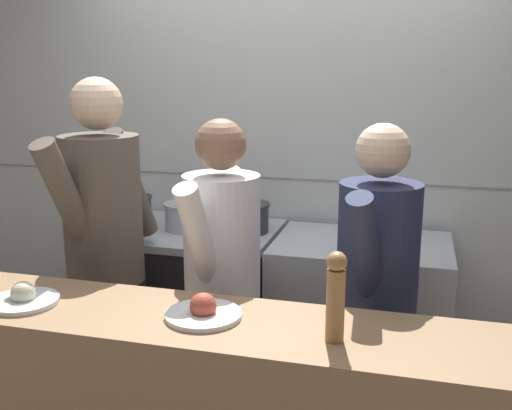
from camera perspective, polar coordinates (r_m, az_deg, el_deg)
The scene contains 12 objects.
wall_back_tiled at distance 3.51m, azimuth 3.33°, elevation 5.02°, with size 8.00×0.06×2.60m.
oven_range at distance 3.50m, azimuth -6.49°, elevation -9.44°, with size 1.00×0.71×0.91m.
prep_counter at distance 3.29m, azimuth 9.79°, elevation -11.14°, with size 0.90×0.65×0.91m.
stock_pot at distance 3.48m, azimuth -11.77°, elevation -0.41°, with size 0.24×0.24×0.17m.
sauce_pot at distance 3.33m, azimuth -6.73°, elevation -0.98°, with size 0.24×0.24×0.15m.
braising_pot at distance 3.26m, azimuth -1.02°, elevation -1.10°, with size 0.27×0.27×0.16m.
plated_dish_main at distance 2.34m, azimuth -21.26°, elevation -8.28°, with size 0.25×0.25×0.09m.
plated_dish_appetiser at distance 2.08m, azimuth -5.05°, elevation -10.07°, with size 0.26×0.26×0.09m.
pepper_mill at distance 1.87m, azimuth 7.60°, elevation -8.47°, with size 0.06×0.06×0.29m.
chef_head_cook at distance 2.86m, azimuth -14.20°, elevation -3.98°, with size 0.42×0.77×1.75m.
chef_sous at distance 2.58m, azimuth -3.22°, elevation -7.55°, with size 0.36×0.70×1.59m.
chef_line at distance 2.48m, azimuth 11.34°, elevation -8.71°, with size 0.38×0.69×1.59m.
Camera 1 is at (0.71, -2.09, 1.79)m, focal length 42.00 mm.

